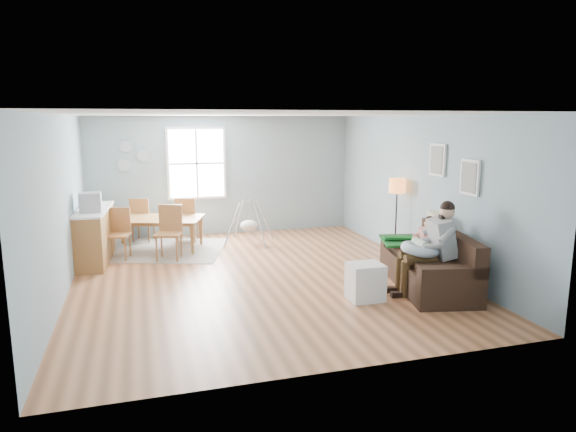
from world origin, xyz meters
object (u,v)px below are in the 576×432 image
object	(u,v)px
toddler	(423,238)
floor_lamp	(397,193)
father	(431,245)
chair_nw	(141,217)
sofa	(431,267)
storage_cube	(365,282)
dining_table	(155,234)
chair_ne	(186,217)
monitor	(90,202)
chair_se	(170,228)
counter	(95,235)
baby_swing	(249,225)
chair_sw	(118,230)

from	to	relation	value
toddler	floor_lamp	world-z (taller)	floor_lamp
father	chair_nw	distance (m)	6.29
sofa	father	distance (m)	0.57
sofa	storage_cube	size ratio (longest dim) A/B	4.35
dining_table	toddler	bearing A→B (deg)	-22.02
chair_ne	monitor	distance (m)	2.36
father	chair_se	xyz separation A→B (m)	(-3.66, 3.14, -0.17)
storage_cube	sofa	bearing A→B (deg)	11.94
sofa	toddler	xyz separation A→B (m)	(-0.04, 0.22, 0.43)
counter	baby_swing	distance (m)	3.09
chair_sw	chair_ne	world-z (taller)	chair_ne
toddler	chair_nw	xyz separation A→B (m)	(-4.33, 4.21, -0.19)
sofa	toddler	size ratio (longest dim) A/B	2.75
father	monitor	world-z (taller)	father
counter	floor_lamp	bearing A→B (deg)	-13.51
sofa	chair_ne	size ratio (longest dim) A/B	2.39
father	toddler	xyz separation A→B (m)	(0.17, 0.50, -0.01)
dining_table	baby_swing	size ratio (longest dim) A/B	1.54
floor_lamp	dining_table	size ratio (longest dim) A/B	0.82
chair_ne	counter	distance (m)	2.08
dining_table	chair_sw	xyz separation A→B (m)	(-0.68, -0.48, 0.23)
toddler	monitor	bearing A→B (deg)	154.47
chair_sw	baby_swing	distance (m)	2.67
baby_swing	monitor	bearing A→B (deg)	-163.52
counter	baby_swing	xyz separation A→B (m)	(3.04, 0.56, -0.09)
floor_lamp	chair_nw	bearing A→B (deg)	149.73
floor_lamp	baby_swing	bearing A→B (deg)	142.52
chair_ne	baby_swing	size ratio (longest dim) A/B	0.81
counter	baby_swing	bearing A→B (deg)	10.44
chair_nw	storage_cube	bearing A→B (deg)	-56.65
floor_lamp	chair_ne	xyz separation A→B (m)	(-3.72, 2.39, -0.70)
father	counter	size ratio (longest dim) A/B	0.78
sofa	counter	bearing A→B (deg)	149.73
floor_lamp	monitor	distance (m)	5.59
chair_sw	monitor	world-z (taller)	monitor
chair_se	chair_nw	xyz separation A→B (m)	(-0.50, 1.58, -0.04)
chair_sw	storage_cube	bearing A→B (deg)	-44.21
storage_cube	chair_sw	size ratio (longest dim) A/B	0.56
toddler	chair_nw	world-z (taller)	toddler
chair_sw	monitor	distance (m)	0.89
floor_lamp	storage_cube	size ratio (longest dim) A/B	2.82
sofa	floor_lamp	xyz separation A→B (m)	(0.28, 1.72, 0.95)
sofa	dining_table	xyz separation A→B (m)	(-4.11, 3.64, 0.01)
chair_nw	toddler	bearing A→B (deg)	-44.23
floor_lamp	monitor	bearing A→B (deg)	169.94
father	counter	distance (m)	6.02
sofa	chair_sw	xyz separation A→B (m)	(-4.80, 3.16, 0.24)
chair_se	baby_swing	xyz separation A→B (m)	(1.69, 0.75, -0.18)
toddler	monitor	distance (m)	5.76
storage_cube	monitor	xyz separation A→B (m)	(-3.96, 2.97, 0.91)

